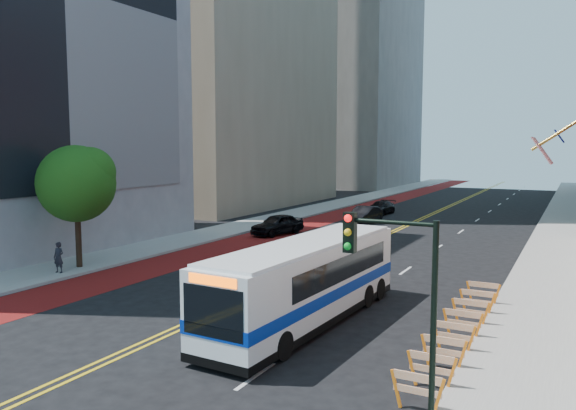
{
  "coord_description": "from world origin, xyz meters",
  "views": [
    {
      "loc": [
        13.02,
        -15.7,
        6.75
      ],
      "look_at": [
        0.67,
        8.0,
        3.97
      ],
      "focal_mm": 35.0,
      "sensor_mm": 36.0,
      "label": 1
    }
  ],
  "objects_px": {
    "traffic_signal": "(395,281)",
    "car_a": "(277,224)",
    "car_b": "(364,215)",
    "car_c": "(381,208)",
    "transit_bus": "(308,280)",
    "pedestrian": "(59,257)",
    "street_tree": "(78,181)"
  },
  "relations": [
    {
      "from": "transit_bus",
      "to": "pedestrian",
      "type": "bearing_deg",
      "value": 178.66
    },
    {
      "from": "street_tree",
      "to": "traffic_signal",
      "type": "xyz_separation_m",
      "value": [
        20.66,
        -9.55,
        -1.19
      ]
    },
    {
      "from": "transit_bus",
      "to": "car_a",
      "type": "relative_size",
      "value": 2.49
    },
    {
      "from": "traffic_signal",
      "to": "car_c",
      "type": "height_order",
      "value": "traffic_signal"
    },
    {
      "from": "car_c",
      "to": "car_a",
      "type": "bearing_deg",
      "value": -97.34
    },
    {
      "from": "car_a",
      "to": "pedestrian",
      "type": "distance_m",
      "value": 17.81
    },
    {
      "from": "transit_bus",
      "to": "traffic_signal",
      "type": "bearing_deg",
      "value": -48.57
    },
    {
      "from": "traffic_signal",
      "to": "pedestrian",
      "type": "relative_size",
      "value": 3.13
    },
    {
      "from": "car_b",
      "to": "car_c",
      "type": "bearing_deg",
      "value": 100.59
    },
    {
      "from": "traffic_signal",
      "to": "transit_bus",
      "type": "bearing_deg",
      "value": 128.52
    },
    {
      "from": "traffic_signal",
      "to": "car_b",
      "type": "bearing_deg",
      "value": 110.84
    },
    {
      "from": "street_tree",
      "to": "traffic_signal",
      "type": "distance_m",
      "value": 22.79
    },
    {
      "from": "transit_bus",
      "to": "pedestrian",
      "type": "distance_m",
      "value": 15.1
    },
    {
      "from": "traffic_signal",
      "to": "transit_bus",
      "type": "distance_m",
      "value": 8.98
    },
    {
      "from": "pedestrian",
      "to": "car_b",
      "type": "bearing_deg",
      "value": 65.76
    },
    {
      "from": "car_a",
      "to": "car_b",
      "type": "xyz_separation_m",
      "value": [
        3.94,
        8.66,
        -0.02
      ]
    },
    {
      "from": "car_a",
      "to": "car_b",
      "type": "bearing_deg",
      "value": 79.49
    },
    {
      "from": "transit_bus",
      "to": "car_a",
      "type": "xyz_separation_m",
      "value": [
        -11.46,
        18.57,
        -0.86
      ]
    },
    {
      "from": "traffic_signal",
      "to": "car_a",
      "type": "relative_size",
      "value": 1.09
    },
    {
      "from": "transit_bus",
      "to": "pedestrian",
      "type": "height_order",
      "value": "transit_bus"
    },
    {
      "from": "car_b",
      "to": "car_c",
      "type": "xyz_separation_m",
      "value": [
        -0.99,
        7.56,
        -0.12
      ]
    },
    {
      "from": "car_a",
      "to": "car_c",
      "type": "relative_size",
      "value": 1.03
    },
    {
      "from": "street_tree",
      "to": "transit_bus",
      "type": "relative_size",
      "value": 0.58
    },
    {
      "from": "street_tree",
      "to": "car_a",
      "type": "bearing_deg",
      "value": 76.67
    },
    {
      "from": "car_a",
      "to": "car_b",
      "type": "height_order",
      "value": "car_a"
    },
    {
      "from": "traffic_signal",
      "to": "car_a",
      "type": "height_order",
      "value": "traffic_signal"
    },
    {
      "from": "street_tree",
      "to": "car_b",
      "type": "bearing_deg",
      "value": 72.57
    },
    {
      "from": "car_a",
      "to": "car_c",
      "type": "bearing_deg",
      "value": 93.65
    },
    {
      "from": "traffic_signal",
      "to": "pedestrian",
      "type": "distance_m",
      "value": 22.14
    },
    {
      "from": "car_a",
      "to": "car_c",
      "type": "distance_m",
      "value": 16.48
    },
    {
      "from": "car_c",
      "to": "pedestrian",
      "type": "height_order",
      "value": "pedestrian"
    },
    {
      "from": "traffic_signal",
      "to": "pedestrian",
      "type": "xyz_separation_m",
      "value": [
        -20.48,
        7.95,
        -2.76
      ]
    }
  ]
}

